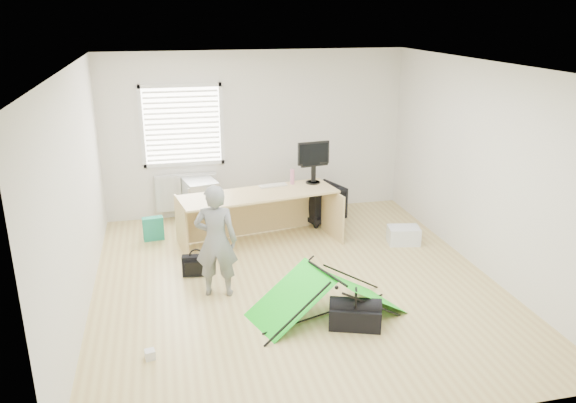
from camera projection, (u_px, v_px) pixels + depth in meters
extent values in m
plane|color=tan|center=(295.00, 281.00, 7.18)|extent=(5.50, 5.50, 0.00)
cube|color=silver|center=(256.00, 134.00, 9.28)|extent=(5.00, 0.02, 2.70)
cube|color=silver|center=(182.00, 126.00, 8.92)|extent=(1.20, 0.06, 1.20)
cube|color=silver|center=(186.00, 192.00, 9.24)|extent=(1.00, 0.12, 0.60)
cube|color=tan|center=(259.00, 218.00, 8.24)|extent=(2.38, 1.11, 0.78)
cube|color=#A4A7A9|center=(200.00, 201.00, 9.05)|extent=(0.58, 0.71, 0.73)
cube|color=black|center=(314.00, 170.00, 8.53)|extent=(0.45, 0.17, 0.42)
cube|color=black|center=(313.00, 168.00, 8.52)|extent=(0.51, 0.17, 0.48)
cube|color=beige|center=(273.00, 185.00, 8.44)|extent=(0.44, 0.21, 0.02)
cylinder|color=#C66F8D|center=(292.00, 177.00, 8.51)|extent=(0.08, 0.08, 0.23)
imported|color=black|center=(320.00, 203.00, 9.17)|extent=(0.83, 0.84, 0.61)
imported|color=slate|center=(216.00, 241.00, 6.65)|extent=(0.57, 0.44, 1.40)
cube|color=silver|center=(404.00, 235.00, 8.32)|extent=(0.51, 0.40, 0.25)
cube|color=#1E9071|center=(153.00, 229.00, 8.43)|extent=(0.32, 0.17, 0.36)
cube|color=black|center=(197.00, 265.00, 7.30)|extent=(0.39, 0.16, 0.28)
cube|color=silver|center=(150.00, 355.00, 5.57)|extent=(0.11, 0.11, 0.10)
cube|color=black|center=(355.00, 317.00, 6.12)|extent=(0.62, 0.46, 0.24)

